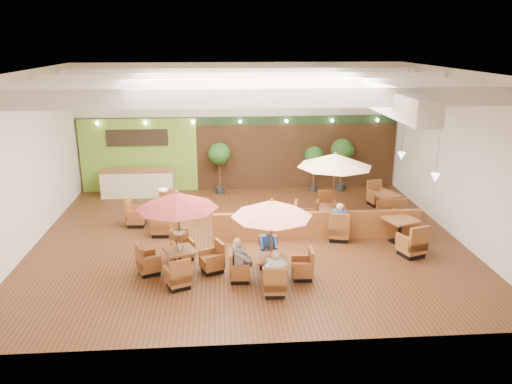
{
  "coord_description": "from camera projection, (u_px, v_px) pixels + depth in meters",
  "views": [
    {
      "loc": [
        -0.88,
        -15.53,
        6.48
      ],
      "look_at": [
        0.3,
        0.5,
        1.5
      ],
      "focal_mm": 35.0,
      "sensor_mm": 36.0,
      "label": 1
    }
  ],
  "objects": [
    {
      "name": "booth_divider",
      "position": [
        318.0,
        225.0,
        16.65
      ],
      "size": [
        6.99,
        0.2,
        0.97
      ],
      "primitive_type": "cube",
      "rotation": [
        0.0,
        0.0,
        -0.0
      ],
      "color": "brown",
      "rests_on": "ground"
    },
    {
      "name": "topiary_1",
      "position": [
        314.0,
        158.0,
        21.6
      ],
      "size": [
        0.86,
        0.86,
        2.0
      ],
      "color": "black",
      "rests_on": "ground"
    },
    {
      "name": "diner_4",
      "position": [
        339.0,
        218.0,
        16.48
      ],
      "size": [
        0.44,
        0.38,
        0.82
      ],
      "rotation": [
        0.0,
        0.0,
        -0.2
      ],
      "color": "silver",
      "rests_on": "ground"
    },
    {
      "name": "table_1",
      "position": [
        272.0,
        225.0,
        13.48
      ],
      "size": [
        2.34,
        2.34,
        2.4
      ],
      "rotation": [
        0.0,
        0.0,
        -0.04
      ],
      "color": "brown",
      "rests_on": "ground"
    },
    {
      "name": "room",
      "position": [
        253.0,
        126.0,
        16.87
      ],
      "size": [
        14.04,
        14.0,
        5.52
      ],
      "color": "#381E0F",
      "rests_on": "ground"
    },
    {
      "name": "diner_2",
      "position": [
        240.0,
        255.0,
        13.68
      ],
      "size": [
        0.35,
        0.42,
        0.82
      ],
      "rotation": [
        0.0,
        0.0,
        4.82
      ],
      "color": "gray",
      "rests_on": "ground"
    },
    {
      "name": "table_4",
      "position": [
        400.0,
        231.0,
        16.39
      ],
      "size": [
        1.21,
        3.01,
        1.06
      ],
      "rotation": [
        0.0,
        0.0,
        0.35
      ],
      "color": "brown",
      "rests_on": "ground"
    },
    {
      "name": "topiary_0",
      "position": [
        219.0,
        156.0,
        21.27
      ],
      "size": [
        0.96,
        0.96,
        2.23
      ],
      "color": "black",
      "rests_on": "ground"
    },
    {
      "name": "topiary_2",
      "position": [
        342.0,
        152.0,
        21.62
      ],
      "size": [
        1.0,
        1.0,
        2.32
      ],
      "color": "black",
      "rests_on": "ground"
    },
    {
      "name": "table_2",
      "position": [
        332.0,
        175.0,
        17.08
      ],
      "size": [
        2.71,
        2.84,
        2.79
      ],
      "rotation": [
        0.0,
        0.0,
        -0.22
      ],
      "color": "brown",
      "rests_on": "ground"
    },
    {
      "name": "service_counter",
      "position": [
        138.0,
        183.0,
        21.15
      ],
      "size": [
        3.0,
        0.75,
        1.18
      ],
      "color": "beige",
      "rests_on": "ground"
    },
    {
      "name": "table_3",
      "position": [
        157.0,
        213.0,
        17.88
      ],
      "size": [
        1.8,
        2.66,
        1.56
      ],
      "rotation": [
        0.0,
        0.0,
        -0.06
      ],
      "color": "brown",
      "rests_on": "ground"
    },
    {
      "name": "diner_1",
      "position": [
        268.0,
        243.0,
        14.58
      ],
      "size": [
        0.35,
        0.28,
        0.72
      ],
      "rotation": [
        0.0,
        0.0,
        3.17
      ],
      "color": "blue",
      "rests_on": "ground"
    },
    {
      "name": "table_0",
      "position": [
        178.0,
        218.0,
        13.89
      ],
      "size": [
        2.58,
        2.58,
        2.48
      ],
      "rotation": [
        0.0,
        0.0,
        0.4
      ],
      "color": "brown",
      "rests_on": "ground"
    },
    {
      "name": "diner_0",
      "position": [
        275.0,
        268.0,
        12.9
      ],
      "size": [
        0.44,
        0.37,
        0.85
      ],
      "rotation": [
        0.0,
        0.0,
        0.12
      ],
      "color": "silver",
      "rests_on": "ground"
    },
    {
      "name": "table_5",
      "position": [
        385.0,
        204.0,
        19.11
      ],
      "size": [
        1.09,
        2.78,
        0.99
      ],
      "rotation": [
        0.0,
        0.0,
        0.27
      ],
      "color": "brown",
      "rests_on": "ground"
    },
    {
      "name": "diner_3",
      "position": [
        339.0,
        218.0,
        16.48
      ],
      "size": [
        0.46,
        0.4,
        0.86
      ],
      "rotation": [
        0.0,
        0.0,
        -0.21
      ],
      "color": "blue",
      "rests_on": "ground"
    }
  ]
}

